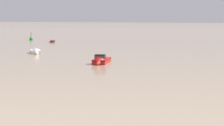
# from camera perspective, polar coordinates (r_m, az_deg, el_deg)

# --- Properties ---
(motorboat_moored_0) EXTENTS (2.47, 5.08, 1.85)m
(motorboat_moored_0) POSITION_cam_1_polar(r_m,az_deg,el_deg) (47.44, -1.81, 0.22)
(motorboat_moored_0) COLOR red
(motorboat_moored_0) RESTS_ON ground
(rowboat_moored_3) EXTENTS (2.99, 3.66, 0.57)m
(rowboat_moored_3) POSITION_cam_1_polar(r_m,az_deg,el_deg) (90.44, -9.33, 3.35)
(rowboat_moored_3) COLOR red
(rowboat_moored_3) RESTS_ON ground
(motorboat_moored_4) EXTENTS (3.86, 4.42, 1.51)m
(motorboat_moored_4) POSITION_cam_1_polar(r_m,az_deg,el_deg) (62.23, -11.87, 1.66)
(motorboat_moored_4) COLOR white
(motorboat_moored_4) RESTS_ON ground
(channel_buoy) EXTENTS (0.90, 0.90, 2.30)m
(channel_buoy) POSITION_cam_1_polar(r_m,az_deg,el_deg) (98.27, -12.56, 3.75)
(channel_buoy) COLOR #198C2D
(channel_buoy) RESTS_ON ground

